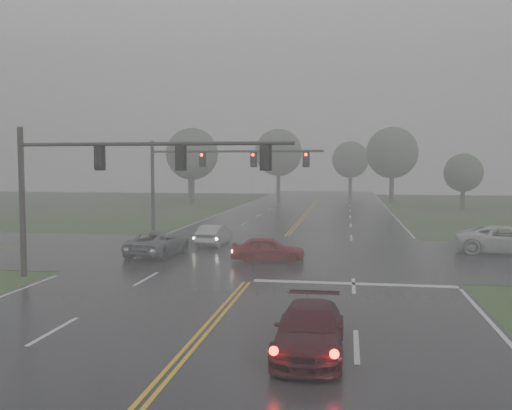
% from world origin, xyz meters
% --- Properties ---
extents(main_road, '(18.00, 160.00, 0.02)m').
position_xyz_m(main_road, '(0.00, 20.00, 0.00)').
color(main_road, black).
rests_on(main_road, ground).
extents(cross_street, '(120.00, 14.00, 0.02)m').
position_xyz_m(cross_street, '(0.00, 22.00, 0.00)').
color(cross_street, black).
rests_on(cross_street, ground).
extents(stop_bar, '(8.50, 0.50, 0.01)m').
position_xyz_m(stop_bar, '(4.50, 14.40, 0.00)').
color(stop_bar, silver).
rests_on(stop_bar, ground).
extents(sedan_maroon, '(1.79, 4.40, 1.28)m').
position_xyz_m(sedan_maroon, '(3.26, 5.16, 0.00)').
color(sedan_maroon, '#360910').
rests_on(sedan_maroon, ground).
extents(sedan_red, '(3.96, 1.93, 1.30)m').
position_xyz_m(sedan_red, '(0.17, 19.36, 0.00)').
color(sedan_red, maroon).
rests_on(sedan_red, ground).
extents(sedan_silver, '(1.62, 4.02, 1.30)m').
position_xyz_m(sedan_silver, '(-4.02, 24.94, 0.00)').
color(sedan_silver, '#A1A3A8').
rests_on(sedan_silver, ground).
extents(car_grey, '(2.72, 5.09, 1.36)m').
position_xyz_m(car_grey, '(-6.14, 20.46, 0.00)').
color(car_grey, '#54565B').
rests_on(car_grey, ground).
extents(pickup_white, '(5.93, 3.35, 1.56)m').
position_xyz_m(pickup_white, '(13.17, 24.08, 0.00)').
color(pickup_white, silver).
rests_on(pickup_white, ground).
extents(signal_gantry_near, '(12.37, 0.29, 6.72)m').
position_xyz_m(signal_gantry_near, '(-6.38, 13.80, 4.73)').
color(signal_gantry_near, black).
rests_on(signal_gantry_near, ground).
extents(signal_gantry_far, '(12.86, 0.35, 6.83)m').
position_xyz_m(signal_gantry_far, '(-6.19, 31.14, 4.82)').
color(signal_gantry_far, black).
rests_on(signal_gantry_far, ground).
extents(tree_nw_a, '(6.68, 6.68, 9.81)m').
position_xyz_m(tree_nw_a, '(-15.57, 61.41, 6.45)').
color(tree_nw_a, '#2D251D').
rests_on(tree_nw_a, ground).
extents(tree_ne_a, '(6.93, 6.93, 10.17)m').
position_xyz_m(tree_ne_a, '(10.05, 68.96, 6.69)').
color(tree_ne_a, '#2D251D').
rests_on(tree_ne_a, ground).
extents(tree_n_mid, '(7.17, 7.17, 10.53)m').
position_xyz_m(tree_n_mid, '(-6.22, 76.42, 6.92)').
color(tree_n_mid, '#2D251D').
rests_on(tree_n_mid, ground).
extents(tree_e_near, '(4.32, 4.32, 6.34)m').
position_xyz_m(tree_e_near, '(17.02, 57.27, 4.16)').
color(tree_e_near, '#2D251D').
rests_on(tree_e_near, ground).
extents(tree_nw_b, '(6.29, 6.29, 9.24)m').
position_xyz_m(tree_nw_b, '(-18.65, 71.13, 6.08)').
color(tree_nw_b, '#2D251D').
rests_on(tree_nw_b, ground).
extents(tree_n_far, '(6.14, 6.14, 9.01)m').
position_xyz_m(tree_n_far, '(4.62, 87.45, 5.92)').
color(tree_n_far, '#2D251D').
rests_on(tree_n_far, ground).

